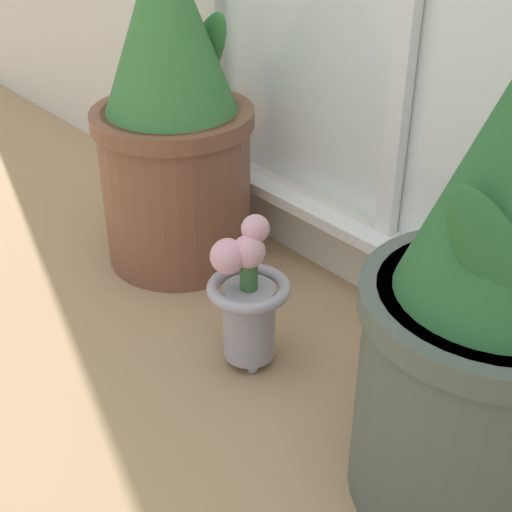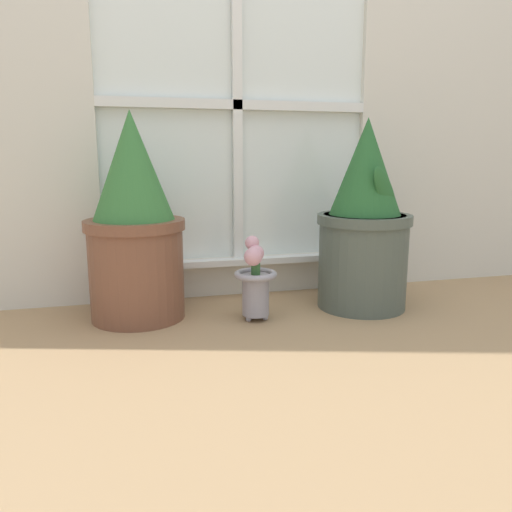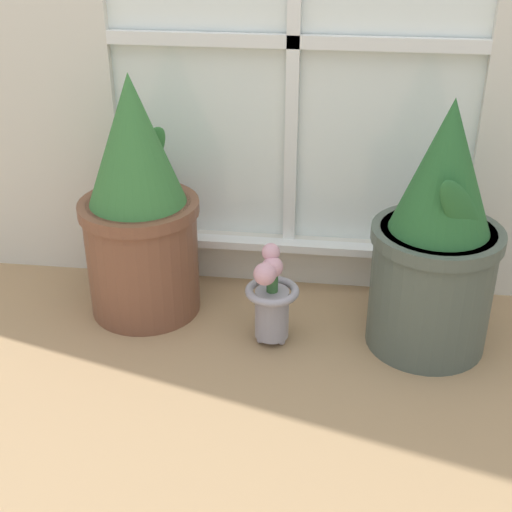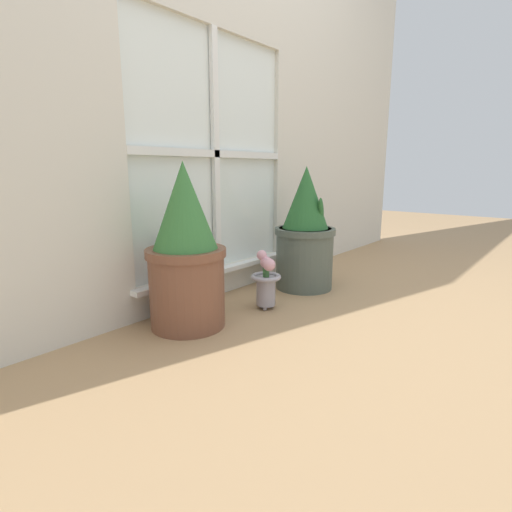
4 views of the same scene
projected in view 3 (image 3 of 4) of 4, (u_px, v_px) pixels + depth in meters
ground_plane at (268, 392)px, 1.77m from camera, size 10.00×10.00×0.00m
potted_plant_left at (139, 208)px, 1.97m from camera, size 0.34×0.34×0.70m
potted_plant_right at (437, 243)px, 1.82m from camera, size 0.34×0.34×0.68m
flower_vase at (271, 298)px, 1.91m from camera, size 0.15×0.15×0.29m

